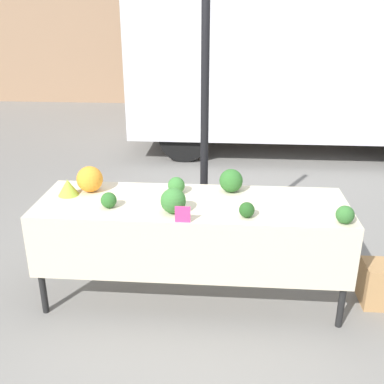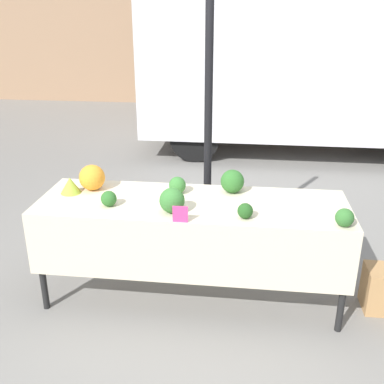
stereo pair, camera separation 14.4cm
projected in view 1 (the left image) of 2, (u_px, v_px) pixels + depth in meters
ground_plane at (192, 294)px, 3.74m from camera, size 40.00×40.00×0.00m
tent_pole at (204, 140)px, 3.96m from camera, size 0.07×0.07×2.28m
parked_truck at (284, 69)px, 7.31m from camera, size 5.22×2.11×2.47m
market_table at (191, 218)px, 3.41m from camera, size 2.37×0.76×0.84m
orange_cauliflower at (90, 179)px, 3.59m from camera, size 0.21×0.21×0.21m
romanesco_head at (68, 187)px, 3.53m from camera, size 0.16×0.16×0.13m
broccoli_head_0 at (247, 210)px, 3.15m from camera, size 0.11×0.11×0.11m
broccoli_head_1 at (176, 185)px, 3.56m from camera, size 0.14×0.14×0.14m
broccoli_head_2 at (109, 200)px, 3.30m from camera, size 0.12×0.12×0.12m
broccoli_head_3 at (345, 215)px, 3.06m from camera, size 0.13×0.13×0.13m
broccoli_head_4 at (173, 201)px, 3.21m from camera, size 0.18×0.18×0.18m
broccoli_head_5 at (231, 181)px, 3.59m from camera, size 0.19×0.19×0.19m
price_sign at (183, 214)px, 3.07m from camera, size 0.11×0.01×0.12m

